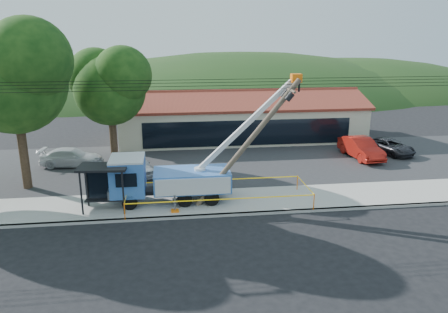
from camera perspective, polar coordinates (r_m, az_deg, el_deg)
ground at (r=22.56m, az=0.48°, el=-9.96°), size 120.00×120.00×0.00m
curb at (r=24.42m, az=-0.20°, el=-7.65°), size 60.00×0.25×0.15m
sidewalk at (r=26.16m, az=-0.72°, el=-5.98°), size 60.00×4.00×0.15m
parking_lot at (r=33.67m, az=-2.30°, el=-0.90°), size 60.00×12.00×0.10m
strip_mall at (r=41.40m, az=2.22°, el=4.96°), size 22.50×8.53×4.67m
tree_west_near at (r=29.64m, az=-25.87°, el=9.93°), size 7.56×6.72×10.80m
tree_lot at (r=33.54m, az=-14.74°, el=9.28°), size 6.30×5.60×8.94m
hill_west at (r=76.70m, az=-16.63°, el=8.09°), size 78.40×56.00×28.00m
hill_center at (r=76.79m, az=2.31°, el=8.75°), size 89.60×64.00×32.00m
hill_east at (r=82.51m, az=16.30°, el=8.64°), size 72.80×52.00×26.00m
utility_truck at (r=25.86m, az=-7.36°, el=-2.71°), size 11.12×3.75×7.41m
leaning_pole at (r=24.80m, az=3.74°, el=2.54°), size 6.03×1.70×7.36m
bus_shelter at (r=25.30m, az=-15.35°, el=-2.58°), size 2.81×1.86×2.59m
caution_tape at (r=25.52m, az=-0.74°, el=-4.66°), size 10.53×3.31×0.96m
car_silver at (r=31.65m, az=-11.29°, el=-2.44°), size 3.21×4.48×1.42m
car_red at (r=36.65m, az=17.34°, el=-0.30°), size 2.14×5.05×1.62m
car_white at (r=34.81m, az=-19.15°, el=-1.33°), size 4.83×2.41×1.35m
car_dark at (r=38.71m, az=20.76°, el=0.24°), size 3.37×4.76×1.20m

